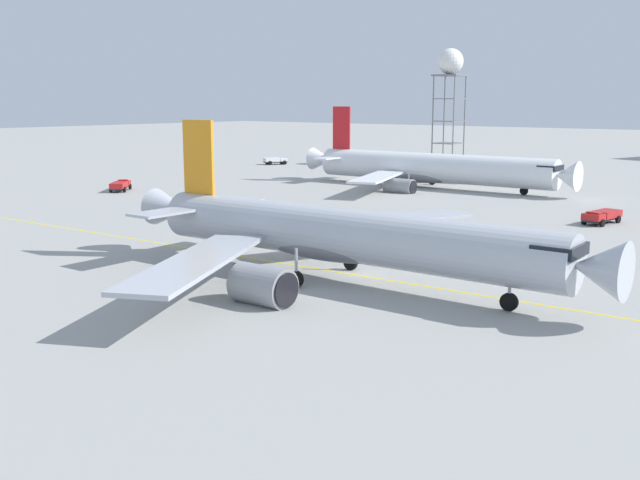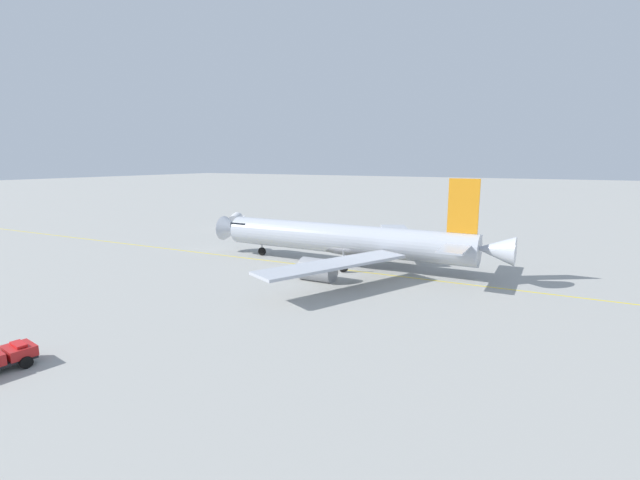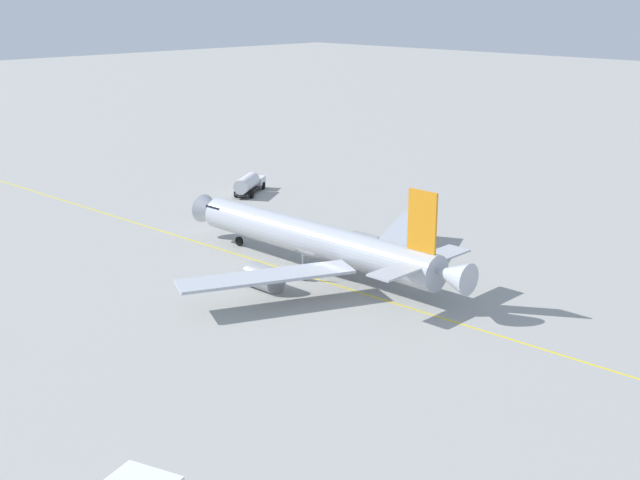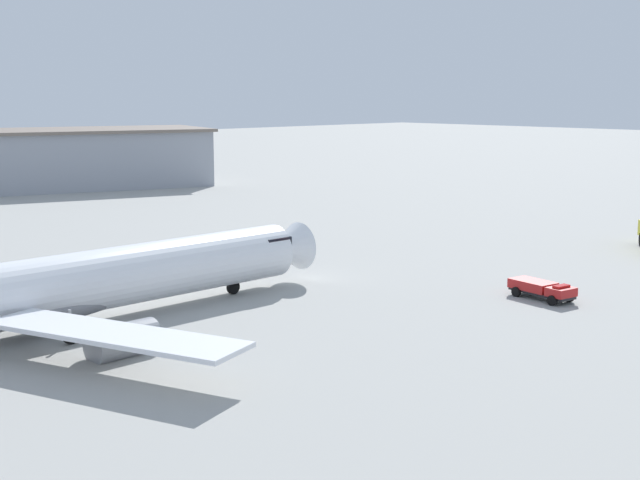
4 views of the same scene
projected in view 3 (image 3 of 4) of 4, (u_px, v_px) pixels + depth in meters
name	position (u px, v px, depth m)	size (l,w,h in m)	color
ground_plane	(305.00, 274.00, 85.86)	(600.00, 600.00, 0.00)	#9E9E99
airliner_main	(318.00, 243.00, 86.06)	(38.32, 37.24, 11.07)	#B2B7C1
fuel_tanker_truck	(249.00, 183.00, 119.65)	(6.45, 8.45, 2.87)	#232326
taxiway_centreline	(338.00, 286.00, 82.36)	(165.92, 6.74, 0.01)	yellow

